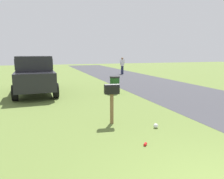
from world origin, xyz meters
The scene contains 7 objects.
road_asphalt centered at (6.00, -4.89, 0.00)m, with size 60.00×5.62×0.01m, color #38383D.
mailbox centered at (4.30, 0.68, 1.04)m, with size 0.27×0.50×1.30m.
pickup_truck centered at (10.45, 3.05, 1.10)m, with size 5.05×2.24×2.09m.
trash_bin centered at (9.25, -1.20, 0.48)m, with size 0.57×0.57×0.95m.
pedestrian centered at (19.11, -5.59, 1.03)m, with size 0.30×0.56×1.77m.
litter_bag_by_mailbox centered at (3.45, -0.45, 0.07)m, with size 0.14×0.14×0.14m, color silver.
litter_can_midfield_b centered at (2.44, 0.44, 0.03)m, with size 0.07×0.07×0.12m, color red.
Camera 1 is at (-2.01, 2.85, 2.28)m, focal length 34.30 mm.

